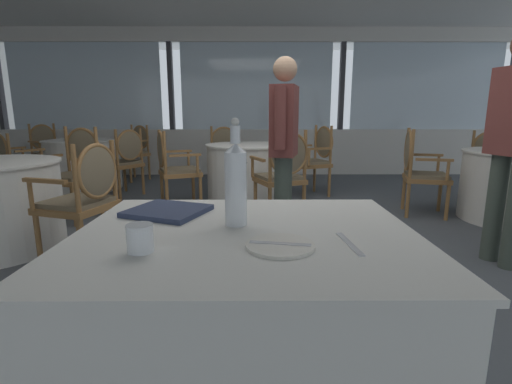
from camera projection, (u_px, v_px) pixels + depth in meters
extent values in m
plane|color=#4C5156|center=(259.00, 247.00, 3.23)|extent=(13.94, 13.94, 0.00)
cube|color=silver|center=(256.00, 152.00, 7.07)|extent=(10.02, 0.12, 0.85)
cube|color=silver|center=(256.00, 35.00, 6.64)|extent=(10.02, 0.12, 0.25)
cube|color=silver|center=(86.00, 87.00, 6.83)|extent=(2.76, 0.02, 1.55)
cube|color=silver|center=(256.00, 87.00, 6.84)|extent=(2.76, 0.02, 1.55)
cube|color=#333338|center=(171.00, 87.00, 6.82)|extent=(0.08, 0.14, 1.55)
cube|color=silver|center=(426.00, 87.00, 6.86)|extent=(2.76, 0.02, 1.55)
cube|color=#333338|center=(342.00, 87.00, 6.83)|extent=(0.08, 0.14, 1.55)
cube|color=#333338|center=(512.00, 87.00, 6.85)|extent=(0.08, 0.14, 1.55)
cube|color=silver|center=(246.00, 234.00, 1.25)|extent=(1.14, 0.94, 0.02)
cube|color=silver|center=(247.00, 335.00, 1.32)|extent=(1.11, 0.92, 0.73)
cylinder|color=silver|center=(280.00, 245.00, 1.10)|extent=(0.21, 0.21, 0.01)
cube|color=silver|center=(280.00, 244.00, 1.10)|extent=(0.18, 0.05, 0.00)
cube|color=silver|center=(350.00, 244.00, 1.12)|extent=(0.04, 0.20, 0.00)
cylinder|color=white|center=(236.00, 189.00, 1.30)|extent=(0.08, 0.08, 0.26)
cone|color=white|center=(235.00, 148.00, 1.27)|extent=(0.08, 0.08, 0.03)
cylinder|color=white|center=(235.00, 134.00, 1.26)|extent=(0.03, 0.03, 0.06)
sphere|color=silver|center=(235.00, 122.00, 1.25)|extent=(0.03, 0.03, 0.03)
cylinder|color=white|center=(239.00, 212.00, 1.49)|extent=(0.06, 0.06, 0.00)
cylinder|color=white|center=(239.00, 199.00, 1.48)|extent=(0.01, 0.01, 0.10)
cone|color=white|center=(238.00, 175.00, 1.46)|extent=(0.07, 0.07, 0.10)
cylinder|color=white|center=(140.00, 238.00, 1.06)|extent=(0.08, 0.08, 0.08)
cube|color=#2D3856|center=(168.00, 211.00, 1.47)|extent=(0.35, 0.34, 0.02)
cube|color=olive|center=(492.00, 170.00, 4.85)|extent=(0.57, 0.57, 0.05)
cube|color=#75664C|center=(492.00, 167.00, 4.84)|extent=(0.52, 0.52, 0.04)
cylinder|color=olive|center=(477.00, 189.00, 4.76)|extent=(0.04, 0.04, 0.39)
cylinder|color=olive|center=(501.00, 185.00, 5.04)|extent=(0.04, 0.04, 0.39)
cylinder|color=olive|center=(468.00, 183.00, 5.14)|extent=(0.04, 0.04, 0.39)
cylinder|color=olive|center=(506.00, 149.00, 4.94)|extent=(0.04, 0.04, 0.48)
cylinder|color=olive|center=(472.00, 148.00, 5.04)|extent=(0.04, 0.04, 0.48)
ellipsoid|color=#75664C|center=(489.00, 147.00, 5.00)|extent=(0.39, 0.15, 0.40)
torus|color=olive|center=(489.00, 147.00, 5.00)|extent=(0.41, 0.14, 0.41)
cube|color=olive|center=(473.00, 151.00, 4.85)|extent=(0.13, 0.36, 0.03)
cylinder|color=olive|center=(475.00, 160.00, 4.74)|extent=(0.03, 0.03, 0.22)
cube|color=olive|center=(426.00, 179.00, 4.20)|extent=(0.57, 0.57, 0.05)
cube|color=#75664C|center=(426.00, 175.00, 4.19)|extent=(0.52, 0.52, 0.04)
cylinder|color=olive|center=(440.00, 195.00, 4.39)|extent=(0.04, 0.04, 0.39)
cylinder|color=olive|center=(447.00, 203.00, 4.01)|extent=(0.04, 0.04, 0.39)
cylinder|color=olive|center=(404.00, 193.00, 4.49)|extent=(0.04, 0.04, 0.39)
cylinder|color=olive|center=(408.00, 201.00, 4.11)|extent=(0.04, 0.04, 0.39)
cylinder|color=olive|center=(407.00, 151.00, 4.38)|extent=(0.04, 0.04, 0.54)
cylinder|color=olive|center=(412.00, 154.00, 4.00)|extent=(0.04, 0.04, 0.54)
ellipsoid|color=#75664C|center=(408.00, 150.00, 4.19)|extent=(0.15, 0.39, 0.45)
torus|color=olive|center=(408.00, 150.00, 4.19)|extent=(0.15, 0.45, 0.46)
cube|color=olive|center=(426.00, 155.00, 4.38)|extent=(0.36, 0.13, 0.03)
cylinder|color=olive|center=(438.00, 165.00, 4.37)|extent=(0.03, 0.03, 0.22)
cube|color=olive|center=(434.00, 160.00, 3.91)|extent=(0.36, 0.13, 0.03)
cylinder|color=olive|center=(448.00, 171.00, 3.90)|extent=(0.03, 0.03, 0.22)
cylinder|color=silver|center=(249.00, 145.00, 4.81)|extent=(1.14, 1.14, 0.02)
cylinder|color=silver|center=(249.00, 174.00, 4.89)|extent=(1.10, 1.10, 0.73)
cube|color=olive|center=(228.00, 161.00, 5.70)|extent=(0.60, 0.60, 0.05)
cube|color=#75664C|center=(228.00, 159.00, 5.69)|extent=(0.55, 0.55, 0.04)
cylinder|color=olive|center=(245.00, 177.00, 5.64)|extent=(0.04, 0.04, 0.40)
cylinder|color=olive|center=(220.00, 179.00, 5.49)|extent=(0.04, 0.04, 0.40)
cylinder|color=olive|center=(237.00, 173.00, 6.00)|extent=(0.04, 0.04, 0.40)
cylinder|color=olive|center=(212.00, 175.00, 5.85)|extent=(0.04, 0.04, 0.40)
cylinder|color=olive|center=(236.00, 142.00, 5.90)|extent=(0.04, 0.04, 0.50)
cylinder|color=olive|center=(212.00, 143.00, 5.75)|extent=(0.04, 0.04, 0.50)
ellipsoid|color=#75664C|center=(224.00, 141.00, 5.83)|extent=(0.38, 0.19, 0.42)
torus|color=olive|center=(224.00, 141.00, 5.83)|extent=(0.42, 0.19, 0.44)
cube|color=olive|center=(244.00, 145.00, 5.72)|extent=(0.17, 0.36, 0.03)
cylinder|color=olive|center=(247.00, 153.00, 5.62)|extent=(0.03, 0.03, 0.22)
cube|color=olive|center=(212.00, 146.00, 5.54)|extent=(0.17, 0.36, 0.03)
cylinder|color=olive|center=(215.00, 154.00, 5.43)|extent=(0.03, 0.03, 0.22)
cube|color=olive|center=(180.00, 173.00, 4.54)|extent=(0.60, 0.60, 0.05)
cube|color=#75664C|center=(180.00, 170.00, 4.53)|extent=(0.55, 0.55, 0.04)
cylinder|color=olive|center=(193.00, 187.00, 4.84)|extent=(0.04, 0.04, 0.40)
cylinder|color=olive|center=(201.00, 193.00, 4.48)|extent=(0.04, 0.04, 0.40)
cylinder|color=olive|center=(162.00, 189.00, 4.70)|extent=(0.04, 0.04, 0.40)
cylinder|color=olive|center=(167.00, 196.00, 4.33)|extent=(0.04, 0.04, 0.40)
cylinder|color=olive|center=(160.00, 150.00, 4.59)|extent=(0.04, 0.04, 0.50)
cylinder|color=olive|center=(165.00, 153.00, 4.23)|extent=(0.04, 0.04, 0.50)
ellipsoid|color=#75664C|center=(161.00, 149.00, 4.40)|extent=(0.19, 0.38, 0.42)
torus|color=olive|center=(161.00, 149.00, 4.40)|extent=(0.19, 0.41, 0.43)
cube|color=olive|center=(177.00, 151.00, 4.73)|extent=(0.36, 0.17, 0.03)
cylinder|color=olive|center=(189.00, 159.00, 4.80)|extent=(0.03, 0.03, 0.22)
cube|color=olive|center=(185.00, 155.00, 4.27)|extent=(0.36, 0.17, 0.03)
cylinder|color=olive|center=(197.00, 164.00, 4.35)|extent=(0.03, 0.03, 0.22)
cube|color=olive|center=(279.00, 180.00, 4.05)|extent=(0.60, 0.60, 0.05)
cube|color=#75664C|center=(279.00, 176.00, 4.04)|extent=(0.55, 0.55, 0.04)
cylinder|color=olive|center=(255.00, 198.00, 4.20)|extent=(0.04, 0.04, 0.40)
cylinder|color=olive|center=(287.00, 195.00, 4.35)|extent=(0.04, 0.04, 0.40)
cylinder|color=olive|center=(270.00, 206.00, 3.84)|extent=(0.04, 0.04, 0.40)
cylinder|color=olive|center=(304.00, 203.00, 3.99)|extent=(0.04, 0.04, 0.40)
cylinder|color=olive|center=(270.00, 157.00, 3.74)|extent=(0.04, 0.04, 0.52)
cylinder|color=olive|center=(305.00, 155.00, 3.88)|extent=(0.04, 0.04, 0.52)
ellipsoid|color=#75664C|center=(289.00, 154.00, 3.79)|extent=(0.38, 0.19, 0.44)
torus|color=olive|center=(289.00, 154.00, 3.79)|extent=(0.43, 0.20, 0.45)
cube|color=olive|center=(257.00, 159.00, 3.93)|extent=(0.17, 0.36, 0.03)
cylinder|color=olive|center=(252.00, 167.00, 4.08)|extent=(0.03, 0.03, 0.22)
cube|color=olive|center=(299.00, 157.00, 4.11)|extent=(0.17, 0.36, 0.03)
cylinder|color=olive|center=(293.00, 165.00, 4.26)|extent=(0.03, 0.03, 0.22)
cube|color=olive|center=(310.00, 165.00, 5.20)|extent=(0.60, 0.60, 0.05)
cube|color=#75664C|center=(310.00, 162.00, 5.19)|extent=(0.55, 0.55, 0.04)
cylinder|color=olive|center=(304.00, 184.00, 5.00)|extent=(0.04, 0.04, 0.41)
cylinder|color=olive|center=(290.00, 180.00, 5.36)|extent=(0.04, 0.04, 0.41)
cylinder|color=olive|center=(329.00, 182.00, 5.14)|extent=(0.04, 0.04, 0.41)
cylinder|color=olive|center=(314.00, 178.00, 5.51)|extent=(0.04, 0.04, 0.41)
cylinder|color=olive|center=(331.00, 145.00, 5.04)|extent=(0.04, 0.04, 0.52)
cylinder|color=olive|center=(316.00, 143.00, 5.40)|extent=(0.04, 0.04, 0.52)
ellipsoid|color=#75664C|center=(324.00, 142.00, 5.22)|extent=(0.19, 0.38, 0.43)
torus|color=olive|center=(324.00, 142.00, 5.22)|extent=(0.19, 0.42, 0.44)
cube|color=olive|center=(319.00, 149.00, 4.92)|extent=(0.36, 0.17, 0.03)
cylinder|color=olive|center=(309.00, 157.00, 4.89)|extent=(0.03, 0.03, 0.22)
cube|color=olive|center=(300.00, 146.00, 5.37)|extent=(0.36, 0.17, 0.03)
cylinder|color=olive|center=(292.00, 154.00, 5.34)|extent=(0.03, 0.03, 0.22)
cylinder|color=silver|center=(81.00, 141.00, 5.63)|extent=(1.12, 1.12, 0.02)
cylinder|color=silver|center=(84.00, 165.00, 5.71)|extent=(1.08, 1.08, 0.73)
cube|color=olive|center=(131.00, 155.00, 6.43)|extent=(0.64, 0.64, 0.05)
cube|color=#75664C|center=(131.00, 152.00, 6.42)|extent=(0.59, 0.59, 0.04)
cylinder|color=olive|center=(130.00, 170.00, 6.20)|extent=(0.04, 0.04, 0.42)
cylinder|color=olive|center=(115.00, 169.00, 6.42)|extent=(0.04, 0.04, 0.42)
cylinder|color=olive|center=(149.00, 168.00, 6.53)|extent=(0.04, 0.04, 0.42)
cylinder|color=olive|center=(134.00, 166.00, 6.74)|extent=(0.04, 0.04, 0.42)
cylinder|color=olive|center=(147.00, 139.00, 6.43)|extent=(0.04, 0.04, 0.48)
cylinder|color=olive|center=(132.00, 138.00, 6.64)|extent=(0.04, 0.04, 0.48)
ellipsoid|color=#75664C|center=(140.00, 137.00, 6.54)|extent=(0.35, 0.26, 0.40)
torus|color=olive|center=(140.00, 137.00, 6.54)|extent=(0.37, 0.26, 0.42)
cube|color=olive|center=(139.00, 141.00, 6.23)|extent=(0.23, 0.33, 0.03)
cylinder|color=olive|center=(133.00, 148.00, 6.13)|extent=(0.03, 0.03, 0.22)
cube|color=olive|center=(120.00, 140.00, 6.49)|extent=(0.23, 0.33, 0.03)
cylinder|color=olive|center=(114.00, 147.00, 6.40)|extent=(0.03, 0.03, 0.22)
cube|color=olive|center=(51.00, 156.00, 6.17)|extent=(0.64, 0.64, 0.05)
cube|color=#75664C|center=(51.00, 153.00, 6.16)|extent=(0.59, 0.59, 0.04)
cylinder|color=olive|center=(71.00, 170.00, 6.27)|extent=(0.04, 0.04, 0.43)
cylinder|color=olive|center=(47.00, 173.00, 5.95)|extent=(0.04, 0.04, 0.43)
cylinder|color=olive|center=(58.00, 168.00, 6.49)|extent=(0.04, 0.04, 0.43)
cylinder|color=olive|center=(34.00, 171.00, 6.16)|extent=(0.04, 0.04, 0.43)
cylinder|color=olive|center=(55.00, 138.00, 6.38)|extent=(0.04, 0.04, 0.50)
cylinder|color=olive|center=(31.00, 139.00, 6.05)|extent=(0.04, 0.04, 0.50)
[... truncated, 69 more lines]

